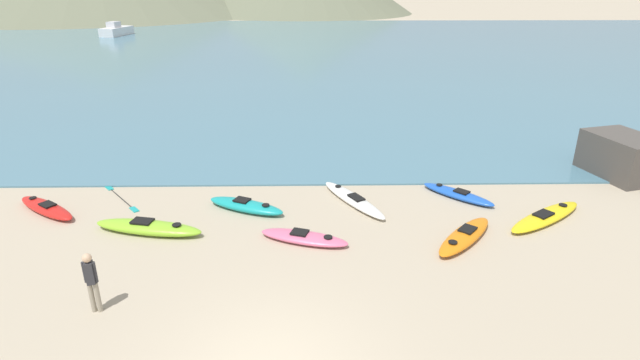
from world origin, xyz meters
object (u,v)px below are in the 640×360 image
Objects in this scene: kayak_on_sand_4 at (46,208)px; moored_boat_2 at (116,31)px; kayak_on_sand_1 at (246,206)px; kayak_on_sand_0 at (148,227)px; kayak_on_sand_3 at (458,194)px; person_near_foreground at (91,279)px; kayak_on_sand_6 at (304,237)px; kayak_on_sand_7 at (465,236)px; kayak_on_sand_2 at (353,199)px; kayak_on_sand_5 at (546,217)px; loose_paddle at (121,198)px; shoreline_rock at (623,156)px.

moored_boat_2 is at bearing 107.32° from kayak_on_sand_4.
moored_boat_2 is (-22.24, 50.56, 0.48)m from kayak_on_sand_1.
kayak_on_sand_0 is 10.20m from kayak_on_sand_3.
person_near_foreground reaches higher than kayak_on_sand_1.
kayak_on_sand_0 is at bearing 172.40° from kayak_on_sand_6.
kayak_on_sand_6 reaches higher than kayak_on_sand_3.
kayak_on_sand_4 is at bearing 170.83° from kayak_on_sand_7.
kayak_on_sand_3 is (9.93, 2.36, -0.05)m from kayak_on_sand_0.
kayak_on_sand_2 is at bearing 3.00° from kayak_on_sand_4.
kayak_on_sand_7 is (6.58, -2.11, -0.02)m from kayak_on_sand_1.
loose_paddle is at bearing 172.34° from kayak_on_sand_5.
kayak_on_sand_2 is at bearing 166.87° from kayak_on_sand_5.
kayak_on_sand_1 is 1.18× the size of kayak_on_sand_3.
kayak_on_sand_3 is 0.71× the size of kayak_on_sand_5.
kayak_on_sand_4 is 0.82× the size of kayak_on_sand_5.
kayak_on_sand_7 is at bearing -3.87° from kayak_on_sand_0.
kayak_on_sand_4 is at bearing -72.68° from moored_boat_2.
kayak_on_sand_6 is at bearing 179.89° from kayak_on_sand_7.
shoreline_rock reaches higher than kayak_on_sand_1.
kayak_on_sand_2 is 56.30m from moored_boat_2.
loose_paddle is at bearing 153.91° from kayak_on_sand_6.
shoreline_rock is at bearing 16.01° from kayak_on_sand_3.
moored_boat_2 is at bearing 118.69° from kayak_on_sand_7.
moored_boat_2 is (-28.82, 52.67, 0.50)m from kayak_on_sand_7.
kayak_on_sand_7 is at bearing -156.90° from kayak_on_sand_5.
shoreline_rock reaches higher than kayak_on_sand_2.
person_near_foreground is (3.69, -5.22, 0.72)m from kayak_on_sand_4.
kayak_on_sand_0 is 1.27× the size of kayak_on_sand_6.
kayak_on_sand_5 is at bearing -37.26° from kayak_on_sand_3.
kayak_on_sand_4 reaches higher than kayak_on_sand_6.
kayak_on_sand_0 is 1.53× the size of loose_paddle.
kayak_on_sand_7 reaches higher than loose_paddle.
kayak_on_sand_6 is at bearing -26.09° from loose_paddle.
shoreline_rock is (16.66, 4.30, 0.61)m from kayak_on_sand_0.
kayak_on_sand_3 is at bearing 3.71° from kayak_on_sand_4.
kayak_on_sand_1 reaches higher than kayak_on_sand_6.
kayak_on_sand_0 is 1.28× the size of kayak_on_sand_4.
kayak_on_sand_1 is 1.02× the size of kayak_on_sand_4.
kayak_on_sand_3 is 0.87× the size of kayak_on_sand_4.
kayak_on_sand_2 is at bearing -167.54° from shoreline_rock.
shoreline_rock is at bearing 12.46° from kayak_on_sand_2.
kayak_on_sand_5 is 0.65× the size of moored_boat_2.
kayak_on_sand_0 reaches higher than kayak_on_sand_2.
kayak_on_sand_0 is 2.29× the size of person_near_foreground.
shoreline_rock reaches higher than kayak_on_sand_5.
kayak_on_sand_0 is at bearing -55.66° from loose_paddle.
kayak_on_sand_0 is at bearing 89.12° from person_near_foreground.
kayak_on_sand_5 is 1.21× the size of kayak_on_sand_6.
moored_boat_2 is (-24.16, 52.66, 0.52)m from kayak_on_sand_6.
kayak_on_sand_2 is 1.23× the size of kayak_on_sand_7.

